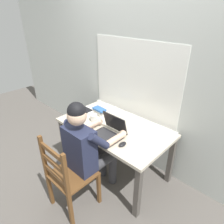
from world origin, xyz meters
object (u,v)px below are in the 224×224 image
laptop (110,131)px  coffee_mug_dark (74,116)px  coffee_mug_white (94,118)px  computer_mouse (122,144)px  wooden_chair (68,176)px  seated_person (88,147)px  book_stack_main (99,111)px  desk (114,132)px

laptop → coffee_mug_dark: size_ratio=2.78×
laptop → coffee_mug_white: (-0.37, 0.09, -0.01)m
laptop → coffee_mug_dark: (-0.58, -0.06, -0.01)m
computer_mouse → laptop: bearing=167.5°
wooden_chair → laptop: (0.05, 0.57, 0.31)m
seated_person → computer_mouse: bearing=39.9°
seated_person → book_stack_main: 0.73m
wooden_chair → coffee_mug_dark: (-0.53, 0.51, 0.30)m
computer_mouse → wooden_chair: bearing=-118.8°
wooden_chair → laptop: 0.65m
coffee_mug_white → desk: bearing=15.5°
wooden_chair → book_stack_main: wooden_chair is taller
desk → book_stack_main: 0.42m
seated_person → coffee_mug_dark: bearing=156.5°
seated_person → computer_mouse: size_ratio=12.30×
coffee_mug_white → coffee_mug_dark: (-0.21, -0.15, 0.00)m
laptop → book_stack_main: (-0.48, 0.29, -0.02)m
computer_mouse → coffee_mug_dark: bearing=-179.5°
desk → laptop: 0.24m
seated_person → coffee_mug_white: seated_person is taller
coffee_mug_dark → computer_mouse: bearing=0.5°
desk → book_stack_main: size_ratio=6.65×
seated_person → coffee_mug_dark: seated_person is taller
laptop → coffee_mug_dark: 0.58m
laptop → coffee_mug_dark: laptop is taller
computer_mouse → book_stack_main: (-0.72, 0.34, 0.01)m
laptop → coffee_mug_dark: bearing=-174.1°
wooden_chair → computer_mouse: size_ratio=9.26×
coffee_mug_white → coffee_mug_dark: bearing=-143.5°
wooden_chair → computer_mouse: bearing=61.2°
seated_person → wooden_chair: (-0.00, -0.28, -0.22)m
coffee_mug_dark → book_stack_main: 0.36m
desk → seated_person: bearing=-84.6°
seated_person → computer_mouse: (0.29, 0.24, 0.05)m
wooden_chair → coffee_mug_white: wooden_chair is taller
laptop → book_stack_main: 0.56m
seated_person → computer_mouse: seated_person is taller
desk → coffee_mug_dark: 0.56m
seated_person → book_stack_main: bearing=126.6°
wooden_chair → laptop: size_ratio=2.80×
coffee_mug_dark → book_stack_main: (0.10, 0.35, -0.02)m
seated_person → book_stack_main: (-0.43, 0.58, 0.06)m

